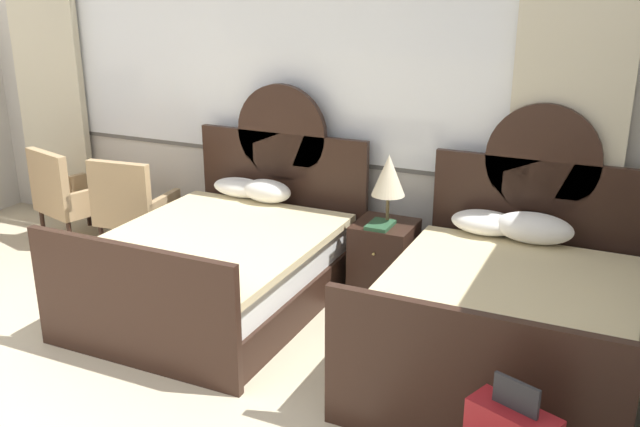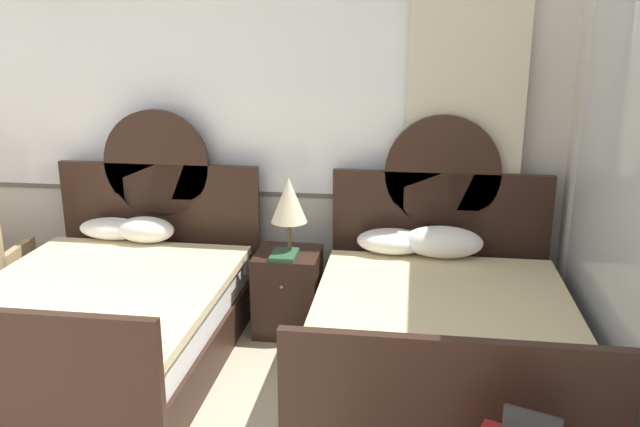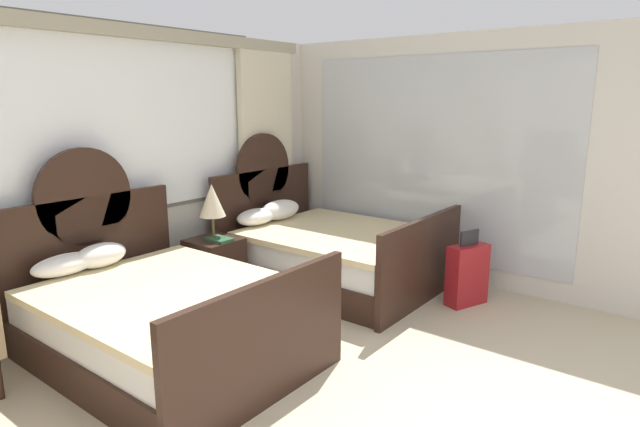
% 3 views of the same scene
% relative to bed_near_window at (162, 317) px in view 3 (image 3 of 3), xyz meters
% --- Properties ---
extents(wall_back_window, '(6.68, 0.22, 2.71)m').
position_rel_bed_near_window_xyz_m(wall_back_window, '(-0.18, 1.19, 1.11)').
color(wall_back_window, beige).
rests_on(wall_back_window, ground_plane).
extents(wall_right_mirror, '(0.08, 4.47, 2.70)m').
position_rel_bed_near_window_xyz_m(wall_right_mirror, '(3.19, -1.02, 1.00)').
color(wall_right_mirror, beige).
rests_on(wall_right_mirror, ground_plane).
extents(bed_near_window, '(1.64, 2.19, 1.62)m').
position_rel_bed_near_window_xyz_m(bed_near_window, '(0.00, 0.00, 0.00)').
color(bed_near_window, black).
rests_on(bed_near_window, ground_plane).
extents(bed_near_mirror, '(1.64, 2.19, 1.62)m').
position_rel_bed_near_window_xyz_m(bed_near_mirror, '(2.23, 0.01, 0.00)').
color(bed_near_mirror, black).
rests_on(bed_near_mirror, ground_plane).
extents(nightstand_between_beds, '(0.47, 0.50, 0.62)m').
position_rel_bed_near_window_xyz_m(nightstand_between_beds, '(1.12, 0.66, -0.03)').
color(nightstand_between_beds, black).
rests_on(nightstand_between_beds, ground_plane).
extents(table_lamp_on_nightstand, '(0.27, 0.27, 0.56)m').
position_rel_bed_near_window_xyz_m(table_lamp_on_nightstand, '(1.13, 0.67, 0.67)').
color(table_lamp_on_nightstand, brown).
rests_on(table_lamp_on_nightstand, nightstand_between_beds).
extents(book_on_nightstand, '(0.18, 0.26, 0.03)m').
position_rel_bed_near_window_xyz_m(book_on_nightstand, '(1.11, 0.57, 0.29)').
color(book_on_nightstand, '#285133').
rests_on(book_on_nightstand, nightstand_between_beds).
extents(suitcase_on_floor, '(0.46, 0.33, 0.76)m').
position_rel_bed_near_window_xyz_m(suitcase_on_floor, '(2.54, -1.46, -0.04)').
color(suitcase_on_floor, maroon).
rests_on(suitcase_on_floor, ground_plane).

